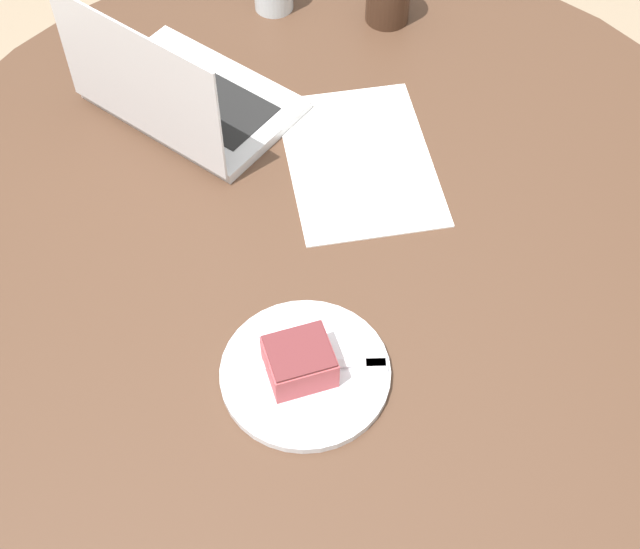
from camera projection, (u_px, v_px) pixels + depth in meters
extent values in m
plane|color=gray|center=(329.00, 440.00, 1.93)|extent=(12.00, 12.00, 0.00)
cylinder|color=#4C3323|center=(329.00, 438.00, 1.93)|extent=(0.60, 0.60, 0.02)
cylinder|color=#4C3323|center=(330.00, 351.00, 1.64)|extent=(0.11, 0.11, 0.70)
cylinder|color=#4C3323|center=(333.00, 224.00, 1.34)|extent=(1.35, 1.35, 0.03)
cube|color=white|center=(359.00, 160.00, 1.40)|extent=(0.38, 0.33, 0.00)
cylinder|color=silver|center=(305.00, 373.00, 1.16)|extent=(0.22, 0.22, 0.01)
cube|color=#B74C51|center=(299.00, 362.00, 1.14)|extent=(0.09, 0.10, 0.05)
cube|color=maroon|center=(299.00, 351.00, 1.12)|extent=(0.09, 0.09, 0.00)
cube|color=silver|center=(321.00, 364.00, 1.16)|extent=(0.10, 0.15, 0.00)
cube|color=silver|center=(377.00, 363.00, 1.16)|extent=(0.04, 0.04, 0.00)
cube|color=silver|center=(196.00, 99.00, 1.47)|extent=(0.38, 0.31, 0.02)
cube|color=black|center=(195.00, 95.00, 1.46)|extent=(0.29, 0.21, 0.00)
cube|color=silver|center=(138.00, 83.00, 1.33)|extent=(0.31, 0.12, 0.21)
cube|color=black|center=(140.00, 82.00, 1.33)|extent=(0.29, 0.11, 0.19)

